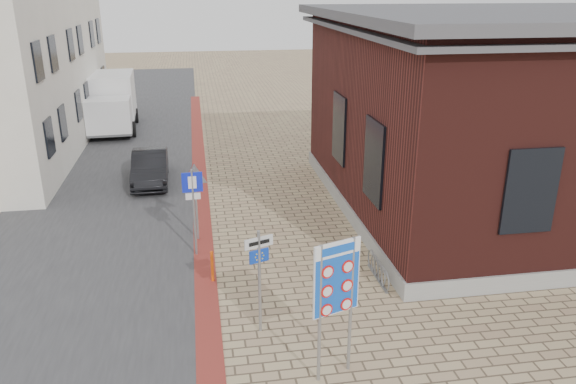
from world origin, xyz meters
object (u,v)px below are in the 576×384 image
object	(u,v)px
sedan	(150,167)
parking_sign	(193,197)
bollard	(212,267)
box_truck	(112,102)
border_sign	(336,281)
essen_sign	(259,266)

from	to	relation	value
sedan	parking_sign	bearing A→B (deg)	-77.54
bollard	parking_sign	bearing A→B (deg)	103.76
box_truck	bollard	size ratio (longest dim) A/B	6.46
sedan	box_truck	size ratio (longest dim) A/B	0.68
sedan	border_sign	size ratio (longest dim) A/B	1.30
border_sign	bollard	world-z (taller)	border_sign
sedan	bollard	xyz separation A→B (m)	(2.15, -8.63, -0.20)
essen_sign	bollard	world-z (taller)	essen_sign
box_truck	bollard	bearing A→B (deg)	-77.95
box_truck	border_sign	world-z (taller)	border_sign
sedan	border_sign	world-z (taller)	border_sign
parking_sign	bollard	world-z (taller)	parking_sign
essen_sign	bollard	bearing A→B (deg)	92.09
box_truck	border_sign	bearing A→B (deg)	-75.16
essen_sign	parking_sign	world-z (taller)	parking_sign
sedan	essen_sign	distance (m)	11.61
sedan	essen_sign	bearing A→B (deg)	-75.79
sedan	border_sign	bearing A→B (deg)	-72.60
border_sign	bollard	xyz separation A→B (m)	(-2.30, 4.30, -1.73)
bollard	essen_sign	bearing A→B (deg)	-68.20
sedan	box_truck	distance (m)	9.76
border_sign	parking_sign	xyz separation A→B (m)	(-2.72, 6.00, -0.35)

